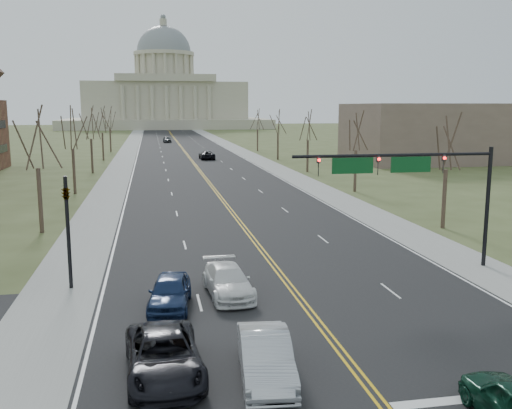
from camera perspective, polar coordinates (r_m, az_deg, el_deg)
name	(u,v)px	position (r m, az deg, el deg)	size (l,w,h in m)	color
ground	(373,393)	(20.62, 11.59, -17.94)	(600.00, 600.00, 0.00)	#414C26
road	(184,150)	(127.41, -7.25, 5.42)	(20.00, 380.00, 0.01)	black
cross_road	(321,326)	(25.76, 6.50, -11.98)	(120.00, 14.00, 0.01)	black
sidewalk_left	(128,151)	(127.30, -12.67, 5.26)	(4.00, 380.00, 0.03)	gray
sidewalk_right	(237,149)	(128.64, -1.88, 5.54)	(4.00, 380.00, 0.03)	gray
center_line	(184,150)	(127.41, -7.25, 5.42)	(0.42, 380.00, 0.01)	gold
edge_line_left	(138,151)	(127.24, -11.68, 5.29)	(0.15, 380.00, 0.01)	silver
edge_line_right	(228,149)	(128.33, -2.86, 5.52)	(0.15, 380.00, 0.01)	silver
capitol	(165,96)	(266.90, -9.07, 10.67)	(90.00, 60.00, 50.00)	#B5AF97
signal_mast	(410,173)	(33.87, 15.11, 3.06)	(12.12, 0.44, 7.20)	black
signal_left	(67,220)	(31.21, -18.34, -1.45)	(0.32, 0.36, 6.00)	black
tree_r_0	(447,145)	(46.79, 18.58, 5.63)	(3.74, 3.74, 8.50)	#3C2E23
tree_l_0	(36,142)	(45.70, -21.12, 5.89)	(3.96, 3.96, 9.00)	#3C2E23
tree_r_1	(356,133)	(64.99, 10.01, 7.01)	(3.74, 3.74, 8.50)	#3C2E23
tree_l_1	(72,131)	(65.44, -17.94, 7.05)	(3.96, 3.96, 9.00)	#3C2E23
tree_r_2	(308,127)	(84.01, 5.22, 7.71)	(3.74, 3.74, 8.50)	#3C2E23
tree_l_2	(90,125)	(85.30, -16.23, 7.66)	(3.96, 3.96, 9.00)	#3C2E23
tree_r_3	(278,123)	(103.40, 2.21, 8.12)	(3.74, 3.74, 8.50)	#3C2E23
tree_l_3	(102,121)	(105.22, -15.17, 8.04)	(3.96, 3.96, 9.00)	#3C2E23
tree_r_4	(258,121)	(122.99, 0.15, 8.39)	(3.74, 3.74, 8.50)	#3C2E23
tree_l_4	(110,119)	(125.16, -14.44, 8.29)	(3.96, 3.96, 9.00)	#3C2E23
bldg_right_mass	(425,133)	(104.22, 16.57, 6.89)	(25.00, 20.00, 10.00)	brown
car_sb_inner_lead	(265,357)	(20.73, 0.96, -15.00)	(1.75, 5.03, 1.66)	#ADB0B6
car_sb_outer_lead	(164,356)	(21.15, -9.21, -14.72)	(2.61, 5.65, 1.57)	black
car_sb_inner_second	(228,281)	(29.29, -2.83, -7.65)	(2.09, 5.13, 1.49)	white
car_sb_outer_second	(170,292)	(27.79, -8.61, -8.63)	(1.87, 4.64, 1.58)	navy
car_far_nb	(207,155)	(104.72, -4.94, 4.95)	(2.54, 5.51, 1.53)	black
car_far_sb	(167,139)	(154.92, -8.89, 6.45)	(1.94, 4.82, 1.64)	#45494C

